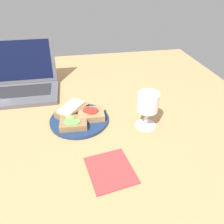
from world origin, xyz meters
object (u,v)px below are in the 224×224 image
(sandwich_with_cheese, at_px, (72,110))
(laptop, at_px, (17,83))
(wine_glass, at_px, (148,104))
(plate, at_px, (79,120))
(sandwich_with_cucumber, at_px, (73,123))
(sandwich_with_tomato, at_px, (91,114))
(napkin, at_px, (110,170))

(sandwich_with_cheese, xyz_separation_m, laptop, (-0.23, 0.24, 0.02))
(wine_glass, relative_size, laptop, 0.38)
(plate, xyz_separation_m, sandwich_with_cucumber, (-0.02, -0.04, 0.02))
(sandwich_with_tomato, distance_m, napkin, 0.26)
(sandwich_with_cucumber, xyz_separation_m, wine_glass, (0.25, -0.03, 0.07))
(sandwich_with_cucumber, relative_size, napkin, 0.70)
(sandwich_with_cheese, distance_m, sandwich_with_cucumber, 0.08)
(laptop, bearing_deg, sandwich_with_tomato, -42.51)
(plate, bearing_deg, wine_glass, -16.95)
(sandwich_with_tomato, xyz_separation_m, laptop, (-0.30, 0.28, 0.02))
(sandwich_with_tomato, height_order, napkin, sandwich_with_tomato)
(sandwich_with_cucumber, distance_m, laptop, 0.39)
(sandwich_with_cheese, xyz_separation_m, sandwich_with_cucumber, (0.00, -0.08, -0.00))
(sandwich_with_cucumber, height_order, napkin, sandwich_with_cucumber)
(laptop, bearing_deg, napkin, -58.24)
(wine_glass, relative_size, napkin, 0.96)
(sandwich_with_cheese, xyz_separation_m, sandwich_with_tomato, (0.07, -0.04, -0.00))
(plate, relative_size, napkin, 1.55)
(plate, bearing_deg, napkin, -74.14)
(napkin, bearing_deg, wine_glass, 48.48)
(sandwich_with_cheese, relative_size, laptop, 0.37)
(sandwich_with_tomato, bearing_deg, napkin, -84.01)
(napkin, bearing_deg, sandwich_with_tomato, 95.99)
(wine_glass, height_order, napkin, wine_glass)
(sandwich_with_cucumber, bearing_deg, wine_glass, -6.90)
(sandwich_with_cheese, height_order, sandwich_with_tomato, sandwich_with_cheese)
(wine_glass, bearing_deg, sandwich_with_tomato, 158.77)
(sandwich_with_tomato, distance_m, laptop, 0.41)
(sandwich_with_cheese, xyz_separation_m, wine_glass, (0.25, -0.11, 0.06))
(wine_glass, bearing_deg, napkin, -131.52)
(sandwich_with_cheese, height_order, napkin, sandwich_with_cheese)
(sandwich_with_cucumber, bearing_deg, plate, 61.63)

